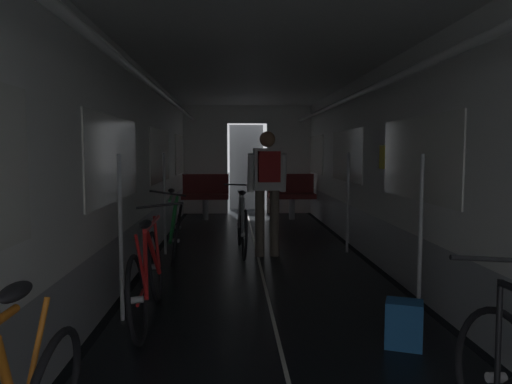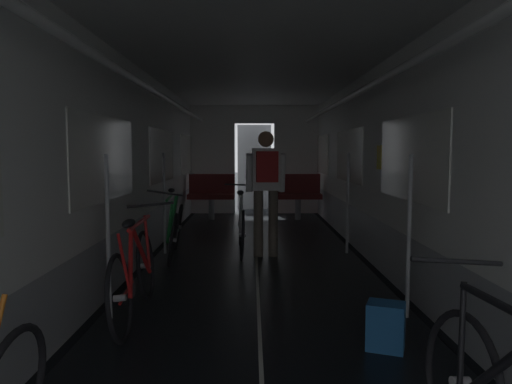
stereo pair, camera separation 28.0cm
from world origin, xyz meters
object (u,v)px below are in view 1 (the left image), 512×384
object	(u,v)px
bench_seat_far_left	(205,192)
person_cyclist_aisle	(268,182)
bench_seat_far_right	(291,192)
backpack_on_floor	(404,324)
bicycle_green	(176,230)
bicycle_red	(148,276)
bicycle_silver_in_aisle	(242,225)

from	to	relation	value
bench_seat_far_left	person_cyclist_aisle	xyz separation A→B (m)	(1.03, -3.58, 0.45)
bench_seat_far_left	person_cyclist_aisle	distance (m)	3.76
bench_seat_far_left	bench_seat_far_right	bearing A→B (deg)	0.00
backpack_on_floor	bench_seat_far_left	bearing A→B (deg)	105.20
bicycle_green	bicycle_red	distance (m)	2.37
bench_seat_far_left	bicycle_green	bearing A→B (deg)	-92.93
bicycle_red	person_cyclist_aisle	xyz separation A→B (m)	(1.18, 2.40, 0.63)
bicycle_silver_in_aisle	bicycle_green	bearing A→B (deg)	-161.55
bench_seat_far_right	person_cyclist_aisle	distance (m)	3.69
bench_seat_far_left	bicycle_green	size ratio (longest dim) A/B	0.58
bicycle_green	bicycle_silver_in_aisle	world-z (taller)	bicycle_green
bench_seat_far_right	bicycle_green	xyz separation A→B (m)	(-1.98, -3.61, -0.19)
bench_seat_far_right	bicycle_silver_in_aisle	xyz separation A→B (m)	(-1.10, -3.32, -0.18)
person_cyclist_aisle	bench_seat_far_right	bearing A→B (deg)	77.91
bench_seat_far_right	backpack_on_floor	xyz separation A→B (m)	(0.00, -6.64, -0.40)
bicycle_green	person_cyclist_aisle	distance (m)	1.37
bench_seat_far_left	bicycle_silver_in_aisle	xyz separation A→B (m)	(0.70, -3.32, -0.18)
bicycle_red	person_cyclist_aisle	distance (m)	2.75
backpack_on_floor	bicycle_silver_in_aisle	bearing A→B (deg)	108.44
backpack_on_floor	bicycle_red	bearing A→B (deg)	161.51
bench_seat_far_right	bicycle_silver_in_aisle	bearing A→B (deg)	-108.42
bicycle_green	person_cyclist_aisle	world-z (taller)	person_cyclist_aisle
backpack_on_floor	bicycle_green	bearing A→B (deg)	123.29
bench_seat_far_right	bicycle_red	size ratio (longest dim) A/B	0.58
bench_seat_far_left	person_cyclist_aisle	size ratio (longest dim) A/B	0.58
bench_seat_far_left	bicycle_silver_in_aisle	bearing A→B (deg)	-78.15
bench_seat_far_left	bicycle_red	bearing A→B (deg)	-91.45
bicycle_silver_in_aisle	backpack_on_floor	size ratio (longest dim) A/B	4.97
bench_seat_far_left	backpack_on_floor	bearing A→B (deg)	-74.80
bicycle_green	bicycle_silver_in_aisle	xyz separation A→B (m)	(0.88, 0.29, 0.00)
bicycle_green	person_cyclist_aisle	size ratio (longest dim) A/B	1.01
backpack_on_floor	bench_seat_far_right	bearing A→B (deg)	90.02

